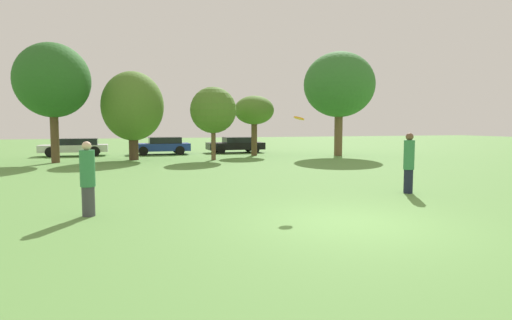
{
  "coord_description": "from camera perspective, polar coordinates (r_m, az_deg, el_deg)",
  "views": [
    {
      "loc": [
        -4.67,
        -7.88,
        2.11
      ],
      "look_at": [
        -0.85,
        4.06,
        1.06
      ],
      "focal_mm": 29.69,
      "sensor_mm": 36.0,
      "label": 1
    }
  ],
  "objects": [
    {
      "name": "ground_plane",
      "position": [
        9.4,
        12.69,
        -8.28
      ],
      "size": [
        120.0,
        120.0,
        0.0
      ],
      "primitive_type": "plane",
      "color": "#5B8E42"
    },
    {
      "name": "tree_2",
      "position": [
        25.26,
        -5.79,
        6.68
      ],
      "size": [
        2.74,
        2.74,
        4.33
      ],
      "color": "brown",
      "rests_on": "ground"
    },
    {
      "name": "tree_4",
      "position": [
        29.32,
        11.14,
        9.87
      ],
      "size": [
        4.74,
        4.74,
        6.96
      ],
      "color": "brown",
      "rests_on": "ground"
    },
    {
      "name": "parked_car_white",
      "position": [
        30.99,
        -23.14,
        1.68
      ],
      "size": [
        4.29,
        1.91,
        1.18
      ],
      "rotation": [
        0.0,
        0.0,
        3.14
      ],
      "color": "silver",
      "rests_on": "ground"
    },
    {
      "name": "tree_3",
      "position": [
        28.85,
        -0.25,
        6.64
      ],
      "size": [
        2.69,
        2.69,
        4.06
      ],
      "color": "brown",
      "rests_on": "ground"
    },
    {
      "name": "person_catcher",
      "position": [
        13.76,
        19.9,
        -0.32
      ],
      "size": [
        0.32,
        0.32,
        1.86
      ],
      "rotation": [
        0.0,
        0.0,
        -3.09
      ],
      "color": "#191E33",
      "rests_on": "ground"
    },
    {
      "name": "parked_car_black",
      "position": [
        31.82,
        -2.67,
        2.11
      ],
      "size": [
        4.18,
        1.99,
        1.16
      ],
      "rotation": [
        0.0,
        0.0,
        3.14
      ],
      "color": "black",
      "rests_on": "ground"
    },
    {
      "name": "tree_0",
      "position": [
        25.93,
        -25.73,
        9.59
      ],
      "size": [
        3.98,
        3.98,
        6.54
      ],
      "color": "brown",
      "rests_on": "ground"
    },
    {
      "name": "tree_1",
      "position": [
        26.29,
        -16.28,
        6.93
      ],
      "size": [
        3.62,
        3.62,
        5.24
      ],
      "color": "#473323",
      "rests_on": "ground"
    },
    {
      "name": "person_thrower",
      "position": [
        10.45,
        -21.73,
        -2.36
      ],
      "size": [
        0.34,
        0.34,
        1.73
      ],
      "rotation": [
        0.0,
        0.0,
        0.05
      ],
      "color": "#3F3F47",
      "rests_on": "ground"
    },
    {
      "name": "frisbee",
      "position": [
        11.28,
        5.82,
        5.61
      ],
      "size": [
        0.29,
        0.29,
        0.11
      ],
      "color": "orange"
    },
    {
      "name": "parked_car_blue",
      "position": [
        30.65,
        -12.57,
        1.94
      ],
      "size": [
        3.99,
        2.02,
        1.22
      ],
      "rotation": [
        0.0,
        0.0,
        3.14
      ],
      "color": "#1E389E",
      "rests_on": "ground"
    }
  ]
}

